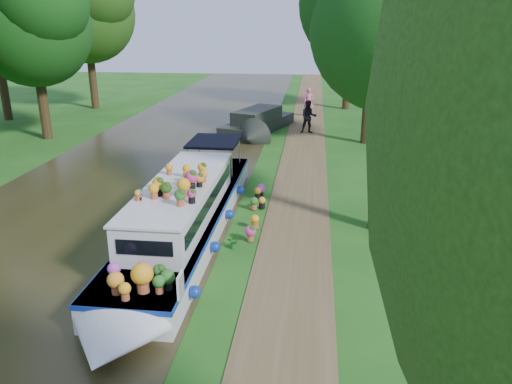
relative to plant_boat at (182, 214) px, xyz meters
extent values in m
plane|color=#1A5214|center=(2.25, -1.36, -0.85)|extent=(100.00, 100.00, 0.00)
cube|color=#2B2713|center=(-3.75, -1.36, -0.84)|extent=(10.00, 100.00, 0.02)
cube|color=brown|center=(3.45, -1.36, -0.84)|extent=(2.20, 100.00, 0.03)
cube|color=silver|center=(0.00, 0.85, -0.46)|extent=(2.20, 12.00, 0.75)
cube|color=navy|center=(0.00, 0.85, -0.14)|extent=(2.24, 12.04, 0.12)
cube|color=silver|center=(0.00, 0.05, 0.44)|extent=(1.80, 7.00, 1.05)
cube|color=silver|center=(0.00, 0.05, 1.00)|extent=(1.90, 7.10, 0.06)
cube|color=black|center=(0.91, 0.05, 0.52)|extent=(0.03, 6.40, 0.38)
cube|color=black|center=(-0.91, 0.05, 0.52)|extent=(0.03, 6.40, 0.38)
cube|color=black|center=(0.00, 5.15, 1.07)|extent=(1.90, 2.40, 0.10)
cube|color=white|center=(1.15, -4.55, 0.22)|extent=(0.04, 0.45, 0.55)
imported|color=#1B4111|center=(-0.68, -1.66, 1.20)|extent=(0.19, 0.14, 0.34)
imported|color=#1B4111|center=(0.64, -1.12, 1.20)|extent=(0.26, 0.26, 0.35)
cylinder|color=black|center=(6.05, 1.64, 1.42)|extent=(0.56, 0.56, 4.55)
sphere|color=#0D370F|center=(6.05, 1.64, 5.38)|extent=(4.80, 4.80, 4.80)
sphere|color=#0D370F|center=(5.21, 2.48, 6.10)|extent=(3.84, 3.84, 3.84)
cylinder|color=black|center=(6.75, 13.64, 1.07)|extent=(0.56, 0.56, 3.85)
sphere|color=#1B4111|center=(6.75, 13.64, 5.10)|extent=(6.00, 6.00, 6.00)
sphere|color=#1B4111|center=(7.95, 12.74, 6.30)|extent=(4.50, 4.50, 4.50)
sphere|color=#1B4111|center=(5.70, 14.69, 6.00)|extent=(4.80, 4.80, 4.80)
cylinder|color=black|center=(6.25, 24.64, 1.25)|extent=(0.56, 0.56, 4.20)
sphere|color=#0D370F|center=(6.25, 24.64, 5.66)|extent=(6.60, 6.60, 6.60)
sphere|color=#0D370F|center=(5.09, 25.80, 6.65)|extent=(5.28, 5.28, 5.28)
cylinder|color=black|center=(-11.25, 12.64, 1.07)|extent=(0.56, 0.56, 3.85)
sphere|color=#0D370F|center=(-11.25, 12.64, 5.17)|extent=(6.20, 6.20, 6.20)
sphere|color=#0D370F|center=(-10.01, 11.71, 6.41)|extent=(4.65, 4.65, 4.65)
sphere|color=#0D370F|center=(-12.34, 13.73, 6.10)|extent=(4.96, 4.96, 4.96)
cylinder|color=black|center=(-12.75, 22.64, 1.34)|extent=(0.56, 0.56, 4.38)
sphere|color=#1B4111|center=(-12.75, 22.64, 5.97)|extent=(7.00, 7.00, 7.00)
cylinder|color=black|center=(-16.75, 17.64, 1.25)|extent=(0.56, 0.56, 4.20)
cube|color=black|center=(0.50, 16.18, -0.51)|extent=(4.15, 6.77, 0.65)
cube|color=black|center=(0.50, 15.64, 0.19)|extent=(2.82, 4.09, 0.75)
imported|color=pink|center=(3.49, 21.19, 0.15)|extent=(0.73, 0.49, 1.94)
imported|color=black|center=(3.57, 15.68, 0.15)|extent=(1.02, 0.84, 1.94)
imported|color=#1F6825|center=(1.65, -0.42, -0.65)|extent=(0.41, 0.37, 0.40)
camera|label=1|loc=(3.89, -13.81, 5.68)|focal=35.00mm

